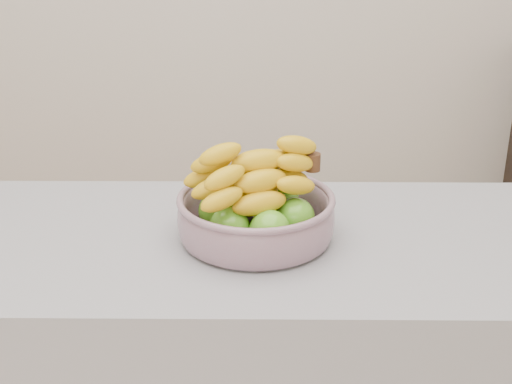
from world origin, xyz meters
The scene contains 1 object.
fruit_bowl centered at (0.12, 0.12, 0.96)m, with size 0.32×0.32×0.19m.
Camera 1 is at (0.13, -1.17, 1.55)m, focal length 50.00 mm.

